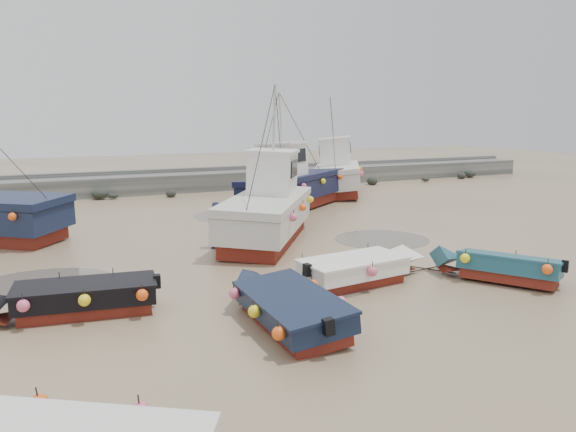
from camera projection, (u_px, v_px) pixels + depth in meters
name	position (u px, v px, depth m)	size (l,w,h in m)	color
ground	(351.00, 272.00, 18.21)	(120.00, 120.00, 0.00)	tan
seawall	(176.00, 182.00, 37.61)	(60.00, 4.92, 1.50)	slate
puddle_a	(316.00, 284.00, 16.92)	(4.39, 4.39, 0.01)	#595145
puddle_b	(382.00, 239.00, 23.09)	(3.91, 3.91, 0.01)	#595145
puddle_c	(40.00, 284.00, 16.91)	(4.26, 4.26, 0.01)	#595145
puddle_d	(245.00, 215.00, 28.69)	(5.17, 5.17, 0.01)	#595145
dinghy_1	(287.00, 301.00, 13.66)	(2.24, 6.11, 1.43)	maroon
dinghy_2	(497.00, 263.00, 17.16)	(3.23, 4.71, 1.43)	maroon
dinghy_4	(71.00, 295.00, 14.14)	(5.74, 2.16, 1.43)	maroon
dinghy_5	(362.00, 265.00, 16.92)	(5.53, 2.14, 1.43)	maroon
cabin_boat_1	(269.00, 207.00, 22.90)	(7.20, 9.26, 6.22)	maroon
cabin_boat_2	(289.00, 186.00, 30.22)	(9.71, 7.80, 6.22)	maroon
cabin_boat_3	(339.00, 173.00, 36.69)	(6.56, 9.15, 6.22)	maroon
person	(215.00, 248.00, 21.58)	(0.65, 0.43, 1.79)	#171D34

